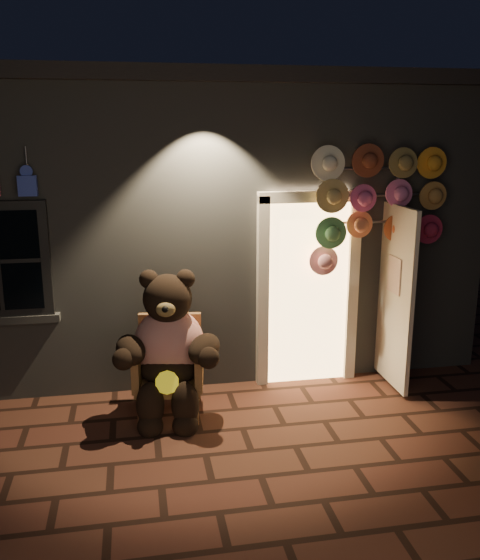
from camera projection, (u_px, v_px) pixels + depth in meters
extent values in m
plane|color=#4D2A1D|center=(206.00, 455.00, 5.31)|extent=(60.00, 60.00, 0.00)
cube|color=slate|center=(171.00, 212.00, 8.71)|extent=(7.00, 5.00, 3.30)
cube|color=black|center=(167.00, 89.00, 8.28)|extent=(7.30, 5.30, 0.16)
cube|color=slate|center=(5.00, 320.00, 6.14)|extent=(1.10, 0.14, 0.08)
cube|color=#FFC372|center=(307.00, 292.00, 6.69)|extent=(0.92, 0.10, 2.10)
cube|color=beige|center=(263.00, 295.00, 6.57)|extent=(0.12, 0.12, 2.20)
cube|color=beige|center=(352.00, 291.00, 6.75)|extent=(0.12, 0.12, 2.20)
cube|color=beige|center=(311.00, 197.00, 6.39)|extent=(1.16, 0.12, 0.12)
cube|color=beige|center=(396.00, 297.00, 6.49)|extent=(0.05, 0.80, 2.00)
cube|color=#3143AC|center=(28.00, 186.00, 5.79)|extent=(0.18, 0.07, 0.20)
cylinder|color=#59595E|center=(26.00, 159.00, 5.78)|extent=(0.02, 0.02, 0.25)
cube|color=#95623A|center=(169.00, 382.00, 6.01)|extent=(0.72, 0.68, 0.09)
cube|color=#95623A|center=(170.00, 343.00, 6.20)|extent=(0.65, 0.16, 0.65)
cube|color=#95623A|center=(138.00, 367.00, 5.94)|extent=(0.15, 0.56, 0.37)
cube|color=#95623A|center=(199.00, 366.00, 5.96)|extent=(0.15, 0.56, 0.37)
cylinder|color=#95623A|center=(140.00, 412.00, 5.80)|extent=(0.05, 0.05, 0.30)
cylinder|color=#95623A|center=(196.00, 411.00, 5.82)|extent=(0.05, 0.05, 0.30)
cylinder|color=#95623A|center=(146.00, 390.00, 6.30)|extent=(0.05, 0.05, 0.30)
cylinder|color=#95623A|center=(198.00, 389.00, 6.32)|extent=(0.05, 0.05, 0.30)
ellipsoid|color=red|center=(169.00, 344.00, 5.97)|extent=(0.79, 0.66, 0.75)
ellipsoid|color=black|center=(169.00, 368.00, 5.95)|extent=(0.65, 0.58, 0.35)
sphere|color=black|center=(167.00, 298.00, 5.80)|extent=(0.54, 0.54, 0.48)
sphere|color=black|center=(149.00, 279.00, 5.78)|extent=(0.19, 0.19, 0.19)
sphere|color=black|center=(185.00, 279.00, 5.79)|extent=(0.19, 0.19, 0.19)
ellipsoid|color=olive|center=(166.00, 309.00, 5.60)|extent=(0.21, 0.16, 0.15)
ellipsoid|color=black|center=(131.00, 350.00, 5.73)|extent=(0.37, 0.54, 0.27)
ellipsoid|color=black|center=(204.00, 349.00, 5.76)|extent=(0.47, 0.56, 0.27)
ellipsoid|color=black|center=(150.00, 405.00, 5.70)|extent=(0.27, 0.27, 0.46)
ellipsoid|color=black|center=(185.00, 404.00, 5.71)|extent=(0.27, 0.27, 0.46)
sphere|color=black|center=(150.00, 426.00, 5.68)|extent=(0.25, 0.25, 0.25)
sphere|color=black|center=(185.00, 425.00, 5.70)|extent=(0.25, 0.25, 0.25)
cylinder|color=yellow|center=(167.00, 382.00, 5.65)|extent=(0.24, 0.12, 0.22)
cylinder|color=#59595E|center=(392.00, 268.00, 6.70)|extent=(0.04, 0.04, 2.63)
cylinder|color=#59595E|center=(374.00, 168.00, 6.36)|extent=(1.17, 0.03, 0.03)
cylinder|color=#59595E|center=(373.00, 195.00, 6.43)|extent=(1.17, 0.03, 0.03)
cylinder|color=#59595E|center=(371.00, 222.00, 6.50)|extent=(1.17, 0.03, 0.03)
cylinder|color=white|center=(329.00, 164.00, 6.19)|extent=(0.33, 0.11, 0.33)
cylinder|color=brown|center=(366.00, 164.00, 6.23)|extent=(0.33, 0.11, 0.33)
cylinder|color=olive|center=(401.00, 164.00, 6.27)|extent=(0.33, 0.11, 0.33)
cylinder|color=#FFA129|center=(433.00, 163.00, 6.40)|extent=(0.33, 0.11, 0.33)
cylinder|color=tan|center=(329.00, 197.00, 6.25)|extent=(0.33, 0.11, 0.33)
cylinder|color=#EC5B9B|center=(365.00, 197.00, 6.29)|extent=(0.33, 0.11, 0.33)
cylinder|color=pink|center=(397.00, 195.00, 6.41)|extent=(0.33, 0.11, 0.33)
cylinder|color=#BD8441|center=(431.00, 195.00, 6.45)|extent=(0.33, 0.11, 0.33)
cylinder|color=#5EA860|center=(329.00, 230.00, 6.31)|extent=(0.33, 0.11, 0.33)
cylinder|color=#EA8459|center=(361.00, 228.00, 6.43)|extent=(0.33, 0.11, 0.33)
cylinder|color=#D56331|center=(396.00, 227.00, 6.47)|extent=(0.33, 0.11, 0.33)
cylinder|color=#B42447|center=(430.00, 226.00, 6.51)|extent=(0.33, 0.11, 0.33)
cylinder|color=pink|center=(326.00, 260.00, 6.45)|extent=(0.33, 0.11, 0.33)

